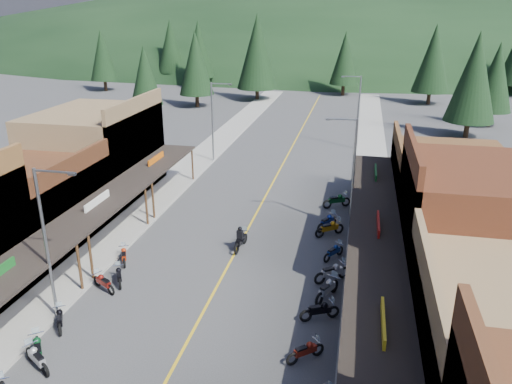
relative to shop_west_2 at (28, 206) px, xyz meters
The scene contains 40 objects.
ground 14.09m from the shop_west_2, ahead, with size 220.00×220.00×0.00m, color #38383A.
centerline 23.03m from the shop_west_2, 53.07° to the left, with size 0.15×90.00×0.01m, color gold.
sidewalk_west 19.14m from the shop_west_2, 74.56° to the left, with size 3.40×94.00×0.15m, color gray.
sidewalk_east 29.07m from the shop_west_2, 39.18° to the left, with size 3.40×94.00×0.15m, color gray.
shop_west_2 is the anchor object (origin of this frame).
shop_west_3 9.65m from the shop_west_2, 90.18° to the left, with size 10.90×10.20×8.20m.
shop_east_2 27.55m from the shop_west_2, ahead, with size 10.90×9.00×8.20m.
shop_east_3 29.13m from the shop_west_2, 19.24° to the left, with size 10.90×10.20×6.20m.
streetlight_0 10.45m from the shop_west_2, 48.55° to the right, with size 2.16×0.18×8.00m.
streetlight_1 21.50m from the shop_west_2, 71.48° to the left, with size 2.16×0.18×8.00m.
streetlight_2 21.73m from the shop_west_2, 16.92° to the left, with size 2.16×0.18×8.00m.
streetlight_3 35.12m from the shop_west_2, 53.81° to the left, with size 2.16×0.18×8.00m.
ridge_hill 134.03m from the shop_west_2, 84.11° to the left, with size 310.00×140.00×60.00m, color black.
pine_0 65.88m from the shop_west_2, 113.52° to the left, with size 5.04×5.04×11.00m.
pine_1 69.22m from the shop_west_2, 98.53° to the left, with size 5.88×5.88×12.50m.
pine_2 56.69m from the shop_west_2, 86.19° to the left, with size 6.72×6.72×14.00m.
pine_3 66.82m from the shop_west_2, 74.57° to the left, with size 5.04×5.04×11.00m.
pine_4 66.55m from the shop_west_2, 61.42° to the left, with size 5.88×5.88×12.50m.
pine_7 76.65m from the shop_west_2, 103.80° to the left, with size 5.88×5.88×12.50m.
pine_8 39.33m from the shop_west_2, 102.15° to the left, with size 4.48×4.48×10.00m.
pine_9 57.58m from the shop_west_2, 48.91° to the left, with size 4.93×4.93×10.80m.
pine_10 48.67m from the shop_west_2, 95.02° to the left, with size 5.38×5.38×11.60m.
pine_11 49.79m from the shop_west_2, 47.08° to the left, with size 5.82×5.82×12.40m.
bike_west_3 13.98m from the shop_west_2, 54.73° to the right, with size 0.69×2.07×1.18m, color #A3A2A8, non-canonical shape.
bike_west_4 13.35m from the shop_west_2, 54.44° to the right, with size 0.70×2.11×1.21m, color #0D411F, non-canonical shape.
bike_west_5 11.30m from the shop_west_2, 49.10° to the right, with size 0.62×1.87×1.07m, color black, non-canonical shape.
bike_west_6 9.31m from the shop_west_2, 31.96° to the right, with size 0.65×1.94×1.11m, color maroon, non-canonical shape.
bike_west_7 9.31m from the shop_west_2, 25.51° to the right, with size 0.62×1.87×1.07m, color black, non-canonical shape.
bike_west_8 7.79m from the shop_west_2, 11.96° to the right, with size 0.63×1.88×1.07m, color red, non-canonical shape.
bike_east_5 21.18m from the shop_west_2, 23.35° to the right, with size 0.64×1.91×1.09m, color maroon, non-canonical shape.
bike_east_6 20.46m from the shop_west_2, 14.56° to the right, with size 0.69×2.06×1.18m, color black, non-canonical shape.
bike_east_7 20.26m from the shop_west_2, ahead, with size 0.76×2.28×1.30m, color #A9AAAE, non-canonical shape.
bike_east_8 20.20m from the shop_west_2, ahead, with size 0.76×2.28×1.30m, color #9E9DA2, non-canonical shape.
bike_east_9 20.16m from the shop_west_2, ahead, with size 0.63×1.89×1.08m, color navy, non-canonical shape.
bike_east_10 20.21m from the shop_west_2, 14.17° to the left, with size 0.74×2.22×1.27m, color #AB6E0C, non-canonical shape.
bike_east_11 20.25m from the shop_west_2, 17.19° to the left, with size 0.73×2.20×1.26m, color navy, non-canonical shape.
bike_east_12 22.28m from the shop_west_2, 27.47° to the left, with size 0.76×2.29×1.31m, color #0D421C, non-canonical shape.
rider_on_bike 14.21m from the shop_west_2, ahead, with size 0.98×2.29×1.69m.
pedestrian_east_a 23.23m from the shop_west_2, 13.98° to the right, with size 0.66×0.43×1.80m, color black.
pedestrian_east_b 23.85m from the shop_west_2, 23.82° to the left, with size 0.81×0.47×1.67m, color #4C4130.
Camera 1 is at (7.21, -25.03, 14.87)m, focal length 35.00 mm.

